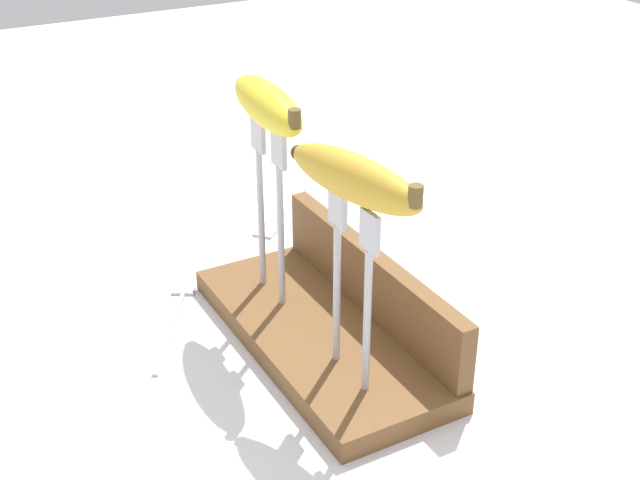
{
  "coord_description": "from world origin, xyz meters",
  "views": [
    {
      "loc": [
        0.64,
        -0.36,
        0.51
      ],
      "look_at": [
        0.0,
        0.0,
        0.12
      ],
      "focal_mm": 48.15,
      "sensor_mm": 36.0,
      "label": 1
    }
  ],
  "objects_px": {
    "banana_raised_right": "(354,178)",
    "fork_fallen_near": "(177,308)",
    "fork_stand_left": "(270,197)",
    "fork_fallen_far": "(278,217)",
    "fork_stand_right": "(352,274)",
    "banana_raised_left": "(267,104)"
  },
  "relations": [
    {
      "from": "banana_raised_left",
      "to": "fork_fallen_near",
      "type": "distance_m",
      "value": 0.26
    },
    {
      "from": "fork_stand_left",
      "to": "fork_fallen_near",
      "type": "distance_m",
      "value": 0.17
    },
    {
      "from": "banana_raised_right",
      "to": "fork_fallen_near",
      "type": "height_order",
      "value": "banana_raised_right"
    },
    {
      "from": "fork_stand_left",
      "to": "fork_fallen_far",
      "type": "height_order",
      "value": "fork_stand_left"
    },
    {
      "from": "fork_stand_left",
      "to": "fork_fallen_far",
      "type": "bearing_deg",
      "value": 152.07
    },
    {
      "from": "fork_stand_left",
      "to": "fork_fallen_near",
      "type": "bearing_deg",
      "value": -118.01
    },
    {
      "from": "fork_stand_right",
      "to": "fork_fallen_far",
      "type": "height_order",
      "value": "fork_stand_right"
    },
    {
      "from": "fork_fallen_far",
      "to": "fork_stand_left",
      "type": "bearing_deg",
      "value": -27.93
    },
    {
      "from": "fork_stand_left",
      "to": "banana_raised_right",
      "type": "xyz_separation_m",
      "value": [
        0.17,
        -0.0,
        0.09
      ]
    },
    {
      "from": "banana_raised_left",
      "to": "fork_fallen_near",
      "type": "height_order",
      "value": "banana_raised_left"
    },
    {
      "from": "fork_stand_right",
      "to": "banana_raised_right",
      "type": "relative_size",
      "value": 1.13
    },
    {
      "from": "fork_stand_left",
      "to": "fork_fallen_near",
      "type": "relative_size",
      "value": 1.15
    },
    {
      "from": "fork_stand_left",
      "to": "fork_stand_right",
      "type": "bearing_deg",
      "value": 0.0
    },
    {
      "from": "fork_stand_left",
      "to": "banana_raised_right",
      "type": "relative_size",
      "value": 1.22
    },
    {
      "from": "fork_stand_left",
      "to": "fork_fallen_far",
      "type": "xyz_separation_m",
      "value": [
        -0.2,
        0.11,
        -0.14
      ]
    },
    {
      "from": "banana_raised_left",
      "to": "fork_fallen_near",
      "type": "bearing_deg",
      "value": -117.98
    },
    {
      "from": "fork_fallen_near",
      "to": "fork_fallen_far",
      "type": "relative_size",
      "value": 1.27
    },
    {
      "from": "banana_raised_left",
      "to": "banana_raised_right",
      "type": "bearing_deg",
      "value": -0.01
    },
    {
      "from": "fork_stand_right",
      "to": "banana_raised_left",
      "type": "relative_size",
      "value": 1.14
    },
    {
      "from": "banana_raised_right",
      "to": "fork_fallen_far",
      "type": "xyz_separation_m",
      "value": [
        -0.36,
        0.11,
        -0.22
      ]
    },
    {
      "from": "banana_raised_left",
      "to": "fork_fallen_near",
      "type": "xyz_separation_m",
      "value": [
        -0.05,
        -0.09,
        -0.23
      ]
    },
    {
      "from": "fork_fallen_far",
      "to": "fork_stand_right",
      "type": "bearing_deg",
      "value": -16.11
    }
  ]
}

